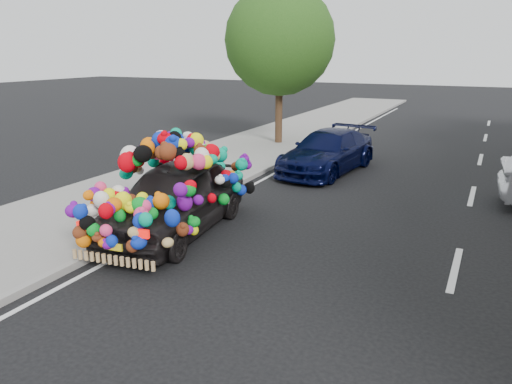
# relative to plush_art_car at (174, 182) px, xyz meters

# --- Properties ---
(ground) EXTENTS (100.00, 100.00, 0.00)m
(ground) POSITION_rel_plush_art_car_xyz_m (1.80, 0.53, -1.07)
(ground) COLOR black
(ground) RESTS_ON ground
(sidewalk) EXTENTS (4.00, 60.00, 0.12)m
(sidewalk) POSITION_rel_plush_art_car_xyz_m (-2.50, 0.53, -1.01)
(sidewalk) COLOR gray
(sidewalk) RESTS_ON ground
(kerb) EXTENTS (0.15, 60.00, 0.13)m
(kerb) POSITION_rel_plush_art_car_xyz_m (-0.55, 0.53, -1.01)
(kerb) COLOR gray
(kerb) RESTS_ON ground
(lane_markings) EXTENTS (6.00, 50.00, 0.01)m
(lane_markings) POSITION_rel_plush_art_car_xyz_m (5.40, 0.53, -1.07)
(lane_markings) COLOR silver
(lane_markings) RESTS_ON ground
(tree_near_sidewalk) EXTENTS (4.20, 4.20, 6.13)m
(tree_near_sidewalk) POSITION_rel_plush_art_car_xyz_m (-2.00, 10.03, 2.95)
(tree_near_sidewalk) COLOR #332114
(tree_near_sidewalk) RESTS_ON ground
(plush_art_car) EXTENTS (2.54, 4.65, 2.10)m
(plush_art_car) POSITION_rel_plush_art_car_xyz_m (0.00, 0.00, 0.00)
(plush_art_car) COLOR black
(plush_art_car) RESTS_ON ground
(navy_sedan) EXTENTS (2.32, 4.56, 1.27)m
(navy_sedan) POSITION_rel_plush_art_car_xyz_m (1.16, 6.50, -0.44)
(navy_sedan) COLOR black
(navy_sedan) RESTS_ON ground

